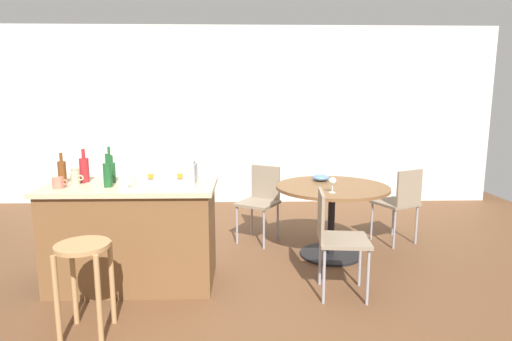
% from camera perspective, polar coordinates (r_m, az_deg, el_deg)
% --- Properties ---
extents(ground_plane, '(8.80, 8.80, 0.00)m').
position_cam_1_polar(ground_plane, '(3.73, -4.09, -15.55)').
color(ground_plane, brown).
extents(back_wall, '(8.00, 0.10, 2.70)m').
position_cam_1_polar(back_wall, '(6.42, -3.02, 7.52)').
color(back_wall, beige).
rests_on(back_wall, ground_plane).
extents(kitchen_island, '(1.42, 0.73, 0.89)m').
position_cam_1_polar(kitchen_island, '(3.76, -16.58, -8.42)').
color(kitchen_island, brown).
rests_on(kitchen_island, ground_plane).
extents(wooden_stool, '(0.36, 0.36, 0.65)m').
position_cam_1_polar(wooden_stool, '(3.06, -22.75, -12.21)').
color(wooden_stool, '#A37A4C').
rests_on(wooden_stool, ground_plane).
extents(dining_table, '(1.14, 1.14, 0.74)m').
position_cam_1_polar(dining_table, '(4.26, 10.47, -4.32)').
color(dining_table, black).
rests_on(dining_table, ground_plane).
extents(folding_chair_near, '(0.54, 0.54, 0.85)m').
position_cam_1_polar(folding_chair_near, '(4.82, 19.34, -3.88)').
color(folding_chair_near, '#7F705B').
rests_on(folding_chair_near, ground_plane).
extents(folding_chair_far, '(0.55, 0.55, 0.85)m').
position_cam_1_polar(folding_chair_far, '(4.67, 0.64, -3.79)').
color(folding_chair_far, '#7F705B').
rests_on(folding_chair_far, ground_plane).
extents(folding_chair_left, '(0.44, 0.44, 0.87)m').
position_cam_1_polar(folding_chair_left, '(3.44, 10.92, -8.68)').
color(folding_chair_left, '#7F705B').
rests_on(folding_chair_left, ground_plane).
extents(toolbox, '(0.48, 0.23, 0.19)m').
position_cam_1_polar(toolbox, '(3.59, -12.12, -0.32)').
color(toolbox, gray).
rests_on(toolbox, kitchen_island).
extents(bottle_0, '(0.07, 0.07, 0.28)m').
position_cam_1_polar(bottle_0, '(3.57, -19.88, -0.48)').
color(bottle_0, '#194C23').
rests_on(bottle_0, kitchen_island).
extents(bottle_1, '(0.07, 0.07, 0.26)m').
position_cam_1_polar(bottle_1, '(3.87, -25.29, -0.15)').
color(bottle_1, '#603314').
rests_on(bottle_1, kitchen_island).
extents(bottle_2, '(0.06, 0.06, 0.24)m').
position_cam_1_polar(bottle_2, '(3.76, -19.37, -0.18)').
color(bottle_2, '#194C23').
rests_on(bottle_2, kitchen_island).
extents(bottle_3, '(0.06, 0.06, 0.29)m').
position_cam_1_polar(bottle_3, '(3.94, -19.62, 0.53)').
color(bottle_3, '#194C23').
rests_on(bottle_3, kitchen_island).
extents(bottle_4, '(0.08, 0.08, 0.29)m').
position_cam_1_polar(bottle_4, '(3.87, -22.70, 0.16)').
color(bottle_4, maroon).
rests_on(bottle_4, kitchen_island).
extents(cup_0, '(0.12, 0.09, 0.09)m').
position_cam_1_polar(cup_0, '(3.68, -25.73, -1.55)').
color(cup_0, '#DB6651').
rests_on(cup_0, kitchen_island).
extents(cup_1, '(0.11, 0.07, 0.09)m').
position_cam_1_polar(cup_1, '(3.50, -17.85, -1.61)').
color(cup_1, white).
rests_on(cup_1, kitchen_island).
extents(cup_2, '(0.11, 0.08, 0.10)m').
position_cam_1_polar(cup_2, '(4.01, -23.66, -0.46)').
color(cup_2, tan).
rests_on(cup_2, kitchen_island).
extents(cup_3, '(0.11, 0.07, 0.11)m').
position_cam_1_polar(cup_3, '(3.78, -23.77, -1.02)').
color(cup_3, tan).
rests_on(cup_3, kitchen_island).
extents(wine_glass, '(0.07, 0.07, 0.14)m').
position_cam_1_polar(wine_glass, '(3.89, 10.56, -1.51)').
color(wine_glass, silver).
rests_on(wine_glass, dining_table).
extents(serving_bowl, '(0.18, 0.18, 0.07)m').
position_cam_1_polar(serving_bowl, '(4.46, 8.96, -0.99)').
color(serving_bowl, '#4C7099').
rests_on(serving_bowl, dining_table).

